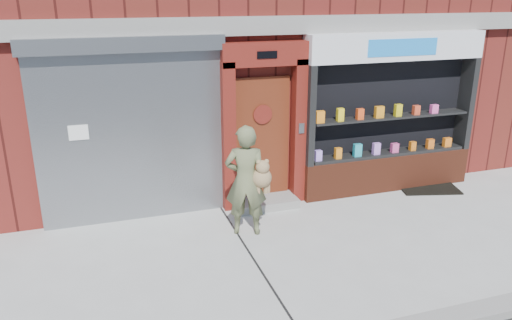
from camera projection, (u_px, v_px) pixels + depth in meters
name	position (u px, v px, depth m)	size (l,w,h in m)	color
ground	(348.00, 243.00, 7.70)	(80.00, 80.00, 0.00)	#9E9E99
shutter_bay	(130.00, 120.00, 8.00)	(3.10, 0.30, 3.04)	gray
red_door_bay	(264.00, 126.00, 8.69)	(1.52, 0.58, 2.90)	#601610
pharmacy_bay	(389.00, 120.00, 9.41)	(3.50, 0.41, 3.00)	maroon
woman	(247.00, 180.00, 7.76)	(0.77, 0.62, 1.78)	#616743
doormat	(427.00, 187.00, 9.86)	(1.12, 0.78, 0.03)	black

